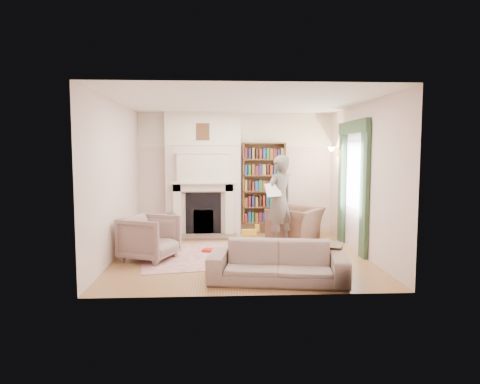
{
  "coord_description": "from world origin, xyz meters",
  "views": [
    {
      "loc": [
        -0.41,
        -7.77,
        1.91
      ],
      "look_at": [
        0.0,
        0.25,
        1.15
      ],
      "focal_mm": 32.0,
      "sensor_mm": 36.0,
      "label": 1
    }
  ],
  "objects": [
    {
      "name": "wall_front",
      "position": [
        0.0,
        -2.25,
        1.4
      ],
      "size": [
        4.5,
        0.0,
        4.5
      ],
      "primitive_type": "plane",
      "rotation": [
        -1.57,
        0.0,
        0.0
      ],
      "color": "beige",
      "rests_on": "floor"
    },
    {
      "name": "rocking_horse",
      "position": [
        0.22,
        0.87,
        0.21
      ],
      "size": [
        0.48,
        0.19,
        0.42
      ],
      "primitive_type": null,
      "rotation": [
        0.0,
        0.0,
        0.0
      ],
      "color": "gold",
      "rests_on": "rug"
    },
    {
      "name": "curtain_right",
      "position": [
        2.2,
        1.1,
        1.2
      ],
      "size": [
        0.07,
        0.32,
        2.4
      ],
      "primitive_type": "cube",
      "color": "#2E472F",
      "rests_on": "floor"
    },
    {
      "name": "man_reading",
      "position": [
        0.81,
        0.68,
        0.92
      ],
      "size": [
        0.8,
        0.76,
        1.84
      ],
      "primitive_type": "imported",
      "rotation": [
        0.0,
        0.0,
        3.79
      ],
      "color": "#5C5149",
      "rests_on": "floor"
    },
    {
      "name": "armchair_reading",
      "position": [
        1.26,
        1.28,
        0.35
      ],
      "size": [
        1.4,
        1.43,
        0.7
      ],
      "primitive_type": "imported",
      "rotation": [
        0.0,
        0.0,
        4.07
      ],
      "color": "#51322B",
      "rests_on": "floor"
    },
    {
      "name": "coffee_table",
      "position": [
        1.2,
        -1.15,
        0.23
      ],
      "size": [
        0.82,
        0.67,
        0.45
      ],
      "primitive_type": null,
      "rotation": [
        0.0,
        0.0,
        -0.37
      ],
      "color": "#382713",
      "rests_on": "floor"
    },
    {
      "name": "floor",
      "position": [
        0.0,
        0.0,
        0.0
      ],
      "size": [
        4.5,
        4.5,
        0.0
      ],
      "primitive_type": "plane",
      "color": "brown",
      "rests_on": "ground"
    },
    {
      "name": "armchair_left",
      "position": [
        -1.63,
        -0.26,
        0.39
      ],
      "size": [
        1.12,
        1.1,
        0.78
      ],
      "primitive_type": "imported",
      "rotation": [
        0.0,
        0.0,
        1.18
      ],
      "color": "#A39487",
      "rests_on": "floor"
    },
    {
      "name": "curtain_left",
      "position": [
        2.2,
        -0.3,
        1.2
      ],
      "size": [
        0.07,
        0.32,
        2.4
      ],
      "primitive_type": "cube",
      "color": "#2E472F",
      "rests_on": "floor"
    },
    {
      "name": "paraffin_heater",
      "position": [
        -1.45,
        1.87,
        0.28
      ],
      "size": [
        0.29,
        0.29,
        0.55
      ],
      "primitive_type": "cylinder",
      "rotation": [
        0.0,
        0.0,
        -0.23
      ],
      "color": "#93959A",
      "rests_on": "floor"
    },
    {
      "name": "newspaper",
      "position": [
        0.66,
        0.48,
        1.16
      ],
      "size": [
        0.37,
        0.32,
        0.26
      ],
      "primitive_type": "cube",
      "rotation": [
        -0.35,
        0.0,
        0.65
      ],
      "color": "white",
      "rests_on": "man_reading"
    },
    {
      "name": "board_game",
      "position": [
        -0.26,
        0.21,
        0.03
      ],
      "size": [
        0.39,
        0.39,
        0.03
      ],
      "primitive_type": "cube",
      "rotation": [
        0.0,
        0.0,
        0.03
      ],
      "color": "gold",
      "rests_on": "rug"
    },
    {
      "name": "game_box_lid",
      "position": [
        -0.55,
        0.24,
        0.04
      ],
      "size": [
        0.35,
        0.29,
        0.05
      ],
      "primitive_type": "cube",
      "rotation": [
        0.0,
        0.0,
        -0.3
      ],
      "color": "red",
      "rests_on": "rug"
    },
    {
      "name": "comic_annuals",
      "position": [
        0.13,
        -0.52,
        0.02
      ],
      "size": [
        0.73,
        0.6,
        0.02
      ],
      "color": "red",
      "rests_on": "rug"
    },
    {
      "name": "sofa",
      "position": [
        0.46,
        -1.67,
        0.29
      ],
      "size": [
        2.12,
        1.1,
        0.59
      ],
      "primitive_type": "imported",
      "rotation": [
        0.0,
        0.0,
        -0.16
      ],
      "color": "#B2A593",
      "rests_on": "floor"
    },
    {
      "name": "bookcase",
      "position": [
        0.65,
        2.12,
        1.18
      ],
      "size": [
        1.0,
        0.24,
        1.85
      ],
      "primitive_type": "cube",
      "color": "brown",
      "rests_on": "floor"
    },
    {
      "name": "wall_left",
      "position": [
        -2.25,
        0.0,
        1.4
      ],
      "size": [
        0.0,
        4.5,
        4.5
      ],
      "primitive_type": "plane",
      "rotation": [
        1.57,
        0.0,
        1.57
      ],
      "color": "beige",
      "rests_on": "floor"
    },
    {
      "name": "wall_back",
      "position": [
        0.0,
        2.25,
        1.4
      ],
      "size": [
        4.5,
        0.0,
        4.5
      ],
      "primitive_type": "plane",
      "rotation": [
        1.57,
        0.0,
        0.0
      ],
      "color": "beige",
      "rests_on": "floor"
    },
    {
      "name": "window",
      "position": [
        2.23,
        0.4,
        1.45
      ],
      "size": [
        0.02,
        0.9,
        1.3
      ],
      "primitive_type": "cube",
      "color": "silver",
      "rests_on": "wall_right"
    },
    {
      "name": "wall_sconce",
      "position": [
        2.03,
        1.5,
        1.9
      ],
      "size": [
        0.2,
        0.24,
        0.24
      ],
      "primitive_type": null,
      "color": "gold",
      "rests_on": "wall_right"
    },
    {
      "name": "wall_right",
      "position": [
        2.25,
        0.0,
        1.4
      ],
      "size": [
        0.0,
        4.5,
        4.5
      ],
      "primitive_type": "plane",
      "rotation": [
        1.57,
        0.0,
        -1.57
      ],
      "color": "beige",
      "rests_on": "floor"
    },
    {
      "name": "pelmet",
      "position": [
        2.19,
        0.4,
        2.38
      ],
      "size": [
        0.09,
        1.7,
        0.24
      ],
      "primitive_type": "cube",
      "color": "#2E472F",
      "rests_on": "wall_right"
    },
    {
      "name": "ceiling",
      "position": [
        0.0,
        0.0,
        2.8
      ],
      "size": [
        4.5,
        4.5,
        0.0
      ],
      "primitive_type": "plane",
      "rotation": [
        3.14,
        0.0,
        0.0
      ],
      "color": "white",
      "rests_on": "wall_back"
    },
    {
      "name": "fireplace",
      "position": [
        -0.75,
        2.05,
        1.39
      ],
      "size": [
        1.7,
        0.58,
        2.8
      ],
      "color": "beige",
      "rests_on": "floor"
    },
    {
      "name": "rug",
      "position": [
        -0.43,
        0.03,
        0.01
      ],
      "size": [
        3.08,
        2.56,
        0.01
      ],
      "primitive_type": "cube",
      "rotation": [
        0.0,
        0.0,
        0.17
      ],
      "color": "beige",
      "rests_on": "floor"
    }
  ]
}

